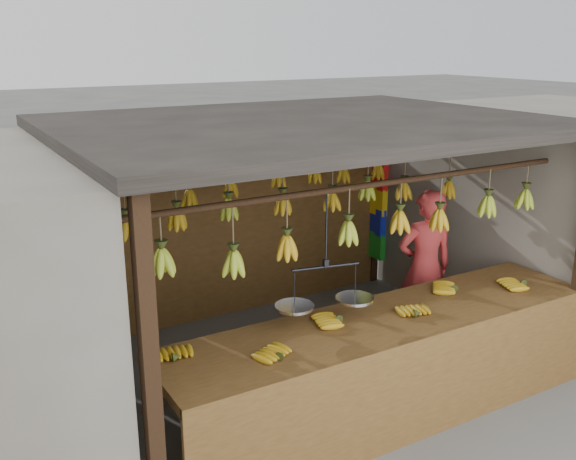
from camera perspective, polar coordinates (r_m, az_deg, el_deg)
ground at (r=6.47m, az=1.37°, el=-11.77°), size 80.00×80.00×0.00m
stall at (r=6.08m, az=-0.14°, el=6.14°), size 4.30×3.30×2.40m
neighbor_right at (r=8.41m, az=22.80°, el=2.06°), size 3.00×3.00×2.30m
counter at (r=5.31m, az=9.59°, el=-10.01°), size 3.89×0.89×0.96m
hanging_bananas at (r=5.87m, az=1.52°, el=2.38°), size 3.63×2.22×0.39m
balance_scale at (r=5.00m, az=3.32°, el=-6.01°), size 0.79×0.40×0.91m
vendor at (r=6.72m, az=12.05°, el=-3.33°), size 0.69×0.55×1.65m
bag_bundles at (r=8.19m, az=8.02°, el=1.66°), size 0.08×0.26×1.24m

